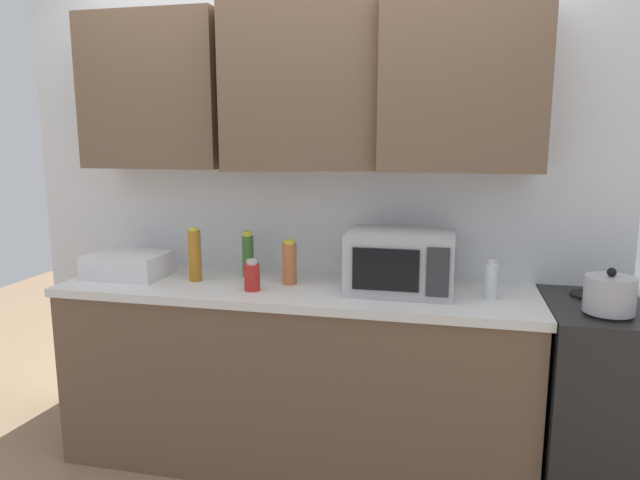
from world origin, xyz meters
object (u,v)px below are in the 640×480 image
object	(u,v)px
bottle_clear_tall	(491,280)
microwave	(400,261)
kettle	(610,294)
dish_rack	(129,265)
bottle_red_sauce	(252,276)
bottle_amber_vinegar	(195,255)
bottle_green_oil	(248,255)
bottle_spice_jar	(290,263)
stove_range	(633,408)

from	to	relation	value
bottle_clear_tall	microwave	bearing A→B (deg)	174.09
kettle	dish_rack	xyz separation A→B (m)	(-2.22, 0.16, -0.03)
microwave	bottle_red_sauce	world-z (taller)	microwave
microwave	kettle	bearing A→B (deg)	-12.16
bottle_amber_vinegar	bottle_green_oil	size ratio (longest dim) A/B	1.14
microwave	bottle_spice_jar	bearing A→B (deg)	178.51
kettle	dish_rack	bearing A→B (deg)	175.89
bottle_clear_tall	bottle_amber_vinegar	size ratio (longest dim) A/B	0.66
bottle_green_oil	dish_rack	bearing A→B (deg)	-166.82
bottle_green_oil	bottle_spice_jar	bearing A→B (deg)	-22.45
bottle_amber_vinegar	bottle_spice_jar	world-z (taller)	bottle_amber_vinegar
bottle_green_oil	microwave	bearing A→B (deg)	-8.50
stove_range	bottle_spice_jar	xyz separation A→B (m)	(-1.55, 0.06, 0.55)
dish_rack	bottle_clear_tall	xyz separation A→B (m)	(1.78, -0.02, 0.02)
bottle_clear_tall	bottle_spice_jar	bearing A→B (deg)	176.61
microwave	dish_rack	xyz separation A→B (m)	(-1.38, -0.02, -0.08)
bottle_amber_vinegar	microwave	bearing A→B (deg)	1.58
bottle_green_oil	kettle	bearing A→B (deg)	-10.41
stove_range	bottle_red_sauce	xyz separation A→B (m)	(-1.69, -0.10, 0.52)
bottle_amber_vinegar	bottle_spice_jar	distance (m)	0.48
bottle_spice_jar	bottle_amber_vinegar	bearing A→B (deg)	-174.97
bottle_red_sauce	bottle_clear_tall	bearing A→B (deg)	5.44
dish_rack	bottle_clear_tall	world-z (taller)	bottle_clear_tall
stove_range	kettle	distance (m)	0.58
stove_range	bottle_spice_jar	world-z (taller)	bottle_spice_jar
stove_range	kettle	xyz separation A→B (m)	(-0.17, -0.14, 0.53)
bottle_amber_vinegar	dish_rack	bearing A→B (deg)	179.15
bottle_red_sauce	bottle_clear_tall	distance (m)	1.08
stove_range	bottle_red_sauce	size ratio (longest dim) A/B	6.19
kettle	bottle_green_oil	bearing A→B (deg)	169.59
dish_rack	bottle_red_sauce	world-z (taller)	bottle_red_sauce
bottle_red_sauce	bottle_green_oil	distance (m)	0.29
stove_range	bottle_green_oil	world-z (taller)	bottle_green_oil
dish_rack	bottle_spice_jar	bearing A→B (deg)	2.45
bottle_clear_tall	bottle_green_oil	size ratio (longest dim) A/B	0.75
microwave	bottle_green_oil	size ratio (longest dim) A/B	2.06
bottle_amber_vinegar	kettle	bearing A→B (deg)	-4.76
dish_rack	bottle_amber_vinegar	world-z (taller)	bottle_amber_vinegar
bottle_red_sauce	kettle	bearing A→B (deg)	-1.46
stove_range	kettle	size ratio (longest dim) A/B	4.69
stove_range	kettle	world-z (taller)	kettle
kettle	bottle_amber_vinegar	xyz separation A→B (m)	(-1.85, 0.15, 0.04)
kettle	microwave	bearing A→B (deg)	167.84
bottle_red_sauce	bottle_green_oil	world-z (taller)	bottle_green_oil
kettle	bottle_spice_jar	world-z (taller)	bottle_spice_jar
bottle_red_sauce	dish_rack	bearing A→B (deg)	170.30
kettle	bottle_clear_tall	distance (m)	0.47
bottle_amber_vinegar	bottle_green_oil	xyz separation A→B (m)	(0.22, 0.14, -0.02)
kettle	bottle_green_oil	distance (m)	1.66
stove_range	bottle_amber_vinegar	bearing A→B (deg)	179.59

